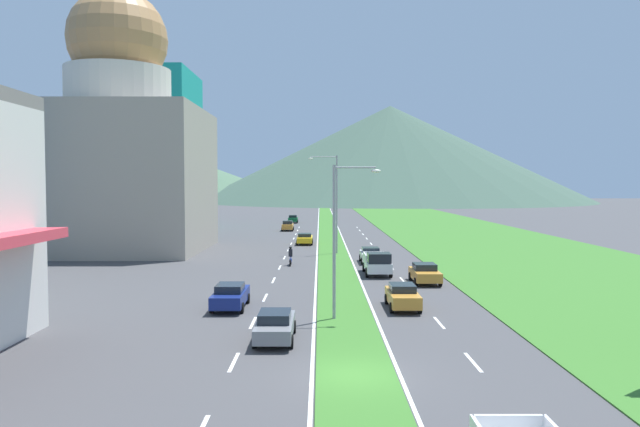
{
  "coord_description": "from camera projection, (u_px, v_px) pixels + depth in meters",
  "views": [
    {
      "loc": [
        -1.43,
        -23.33,
        7.58
      ],
      "look_at": [
        -1.12,
        52.71,
        3.87
      ],
      "focal_mm": 33.63,
      "sensor_mm": 36.0,
      "label": 1
    }
  ],
  "objects": [
    {
      "name": "ground_plane",
      "position": [
        354.0,
        376.0,
        23.68
      ],
      "size": [
        600.0,
        600.0,
        0.0
      ],
      "primitive_type": "plane",
      "color": "#424244"
    },
    {
      "name": "grass_median",
      "position": [
        328.0,
        238.0,
        83.61
      ],
      "size": [
        3.2,
        240.0,
        0.06
      ],
      "primitive_type": "cube",
      "color": "#387028",
      "rests_on": "ground_plane"
    },
    {
      "name": "grass_verge_right",
      "position": [
        475.0,
        238.0,
        83.69
      ],
      "size": [
        24.0,
        240.0,
        0.06
      ],
      "primitive_type": "cube",
      "color": "#387028",
      "rests_on": "ground_plane"
    },
    {
      "name": "lane_dash_left_3",
      "position": [
        231.0,
        362.0,
        25.48
      ],
      "size": [
        0.16,
        2.8,
        0.01
      ],
      "primitive_type": "cube",
      "color": "silver",
      "rests_on": "ground_plane"
    },
    {
      "name": "lane_dash_left_4",
      "position": [
        251.0,
        323.0,
        32.75
      ],
      "size": [
        0.16,
        2.8,
        0.01
      ],
      "primitive_type": "cube",
      "color": "silver",
      "rests_on": "ground_plane"
    },
    {
      "name": "lane_dash_left_5",
      "position": [
        263.0,
        298.0,
        40.02
      ],
      "size": [
        0.16,
        2.8,
        0.01
      ],
      "primitive_type": "cube",
      "color": "silver",
      "rests_on": "ground_plane"
    },
    {
      "name": "lane_dash_left_6",
      "position": [
        271.0,
        280.0,
        47.28
      ],
      "size": [
        0.16,
        2.8,
        0.01
      ],
      "primitive_type": "cube",
      "color": "silver",
      "rests_on": "ground_plane"
    },
    {
      "name": "lane_dash_left_7",
      "position": [
        277.0,
        267.0,
        54.55
      ],
      "size": [
        0.16,
        2.8,
        0.01
      ],
      "primitive_type": "cube",
      "color": "silver",
      "rests_on": "ground_plane"
    },
    {
      "name": "lane_dash_left_8",
      "position": [
        282.0,
        258.0,
        61.81
      ],
      "size": [
        0.16,
        2.8,
        0.01
      ],
      "primitive_type": "cube",
      "color": "silver",
      "rests_on": "ground_plane"
    },
    {
      "name": "lane_dash_left_9",
      "position": [
        286.0,
        250.0,
        69.08
      ],
      "size": [
        0.16,
        2.8,
        0.01
      ],
      "primitive_type": "cube",
      "color": "silver",
      "rests_on": "ground_plane"
    },
    {
      "name": "lane_dash_left_10",
      "position": [
        289.0,
        244.0,
        76.35
      ],
      "size": [
        0.16,
        2.8,
        0.01
      ],
      "primitive_type": "cube",
      "color": "silver",
      "rests_on": "ground_plane"
    },
    {
      "name": "lane_dash_left_11",
      "position": [
        291.0,
        239.0,
        83.61
      ],
      "size": [
        0.16,
        2.8,
        0.01
      ],
      "primitive_type": "cube",
      "color": "silver",
      "rests_on": "ground_plane"
    },
    {
      "name": "lane_dash_left_12",
      "position": [
        293.0,
        234.0,
        90.88
      ],
      "size": [
        0.16,
        2.8,
        0.01
      ],
      "primitive_type": "cube",
      "color": "silver",
      "rests_on": "ground_plane"
    },
    {
      "name": "lane_dash_left_13",
      "position": [
        295.0,
        231.0,
        98.14
      ],
      "size": [
        0.16,
        2.8,
        0.01
      ],
      "primitive_type": "cube",
      "color": "silver",
      "rests_on": "ground_plane"
    },
    {
      "name": "lane_dash_left_14",
      "position": [
        297.0,
        227.0,
        105.41
      ],
      "size": [
        0.16,
        2.8,
        0.01
      ],
      "primitive_type": "cube",
      "color": "silver",
      "rests_on": "ground_plane"
    },
    {
      "name": "lane_dash_right_3",
      "position": [
        471.0,
        362.0,
        25.52
      ],
      "size": [
        0.16,
        2.8,
        0.01
      ],
      "primitive_type": "cube",
      "color": "silver",
      "rests_on": "ground_plane"
    },
    {
      "name": "lane_dash_right_4",
      "position": [
        437.0,
        323.0,
        32.79
      ],
      "size": [
        0.16,
        2.8,
        0.01
      ],
      "primitive_type": "cube",
      "color": "silver",
      "rests_on": "ground_plane"
    },
    {
      "name": "lane_dash_right_5",
      "position": [
        415.0,
        298.0,
        40.06
      ],
      "size": [
        0.16,
        2.8,
        0.01
      ],
      "primitive_type": "cube",
      "color": "silver",
      "rests_on": "ground_plane"
    },
    {
      "name": "lane_dash_right_6",
      "position": [
        400.0,
        280.0,
        47.32
      ],
      "size": [
        0.16,
        2.8,
        0.01
      ],
      "primitive_type": "cube",
      "color": "silver",
      "rests_on": "ground_plane"
    },
    {
      "name": "lane_dash_right_7",
      "position": [
        389.0,
        267.0,
        54.59
      ],
      "size": [
        0.16,
        2.8,
        0.01
      ],
      "primitive_type": "cube",
      "color": "silver",
      "rests_on": "ground_plane"
    },
    {
      "name": "lane_dash_right_8",
      "position": [
        381.0,
        258.0,
        61.86
      ],
      "size": [
        0.16,
        2.8,
        0.01
      ],
      "primitive_type": "cube",
      "color": "silver",
      "rests_on": "ground_plane"
    },
    {
      "name": "lane_dash_right_9",
      "position": [
        374.0,
        250.0,
        69.12
      ],
      "size": [
        0.16,
        2.8,
        0.01
      ],
      "primitive_type": "cube",
      "color": "silver",
      "rests_on": "ground_plane"
    },
    {
      "name": "lane_dash_right_10",
      "position": [
        369.0,
        244.0,
        76.39
      ],
      "size": [
        0.16,
        2.8,
        0.01
      ],
      "primitive_type": "cube",
      "color": "silver",
      "rests_on": "ground_plane"
    },
    {
      "name": "lane_dash_right_11",
      "position": [
        364.0,
        239.0,
        83.65
      ],
      "size": [
        0.16,
        2.8,
        0.01
      ],
      "primitive_type": "cube",
      "color": "silver",
      "rests_on": "ground_plane"
    },
    {
      "name": "lane_dash_right_12",
      "position": [
        360.0,
        234.0,
        90.92
      ],
      "size": [
        0.16,
        2.8,
        0.01
      ],
      "primitive_type": "cube",
      "color": "silver",
      "rests_on": "ground_plane"
    },
    {
      "name": "lane_dash_right_13",
      "position": [
        357.0,
        230.0,
        98.19
      ],
      "size": [
        0.16,
        2.8,
        0.01
      ],
      "primitive_type": "cube",
      "color": "silver",
      "rests_on": "ground_plane"
    },
    {
      "name": "lane_dash_right_14",
      "position": [
        355.0,
        227.0,
        105.45
      ],
      "size": [
        0.16,
        2.8,
        0.01
      ],
      "primitive_type": "cube",
      "color": "silver",
      "rests_on": "ground_plane"
    },
    {
      "name": "edge_line_median_left",
      "position": [
        315.0,
        239.0,
        83.6
      ],
      "size": [
        0.16,
        240.0,
        0.01
      ],
      "primitive_type": "cube",
      "color": "silver",
      "rests_on": "ground_plane"
    },
    {
      "name": "edge_line_median_right",
      "position": [
        340.0,
        239.0,
        83.62
      ],
      "size": [
        0.16,
        240.0,
        0.01
      ],
      "primitive_type": "cube",
      "color": "silver",
      "rests_on": "ground_plane"
    },
    {
      "name": "domed_building",
      "position": [
        117.0,
        149.0,
        67.94
      ],
      "size": [
        19.03,
        19.03,
        29.45
      ],
      "color": "#9E9384",
      "rests_on": "ground_plane"
    },
    {
      "name": "midrise_colored",
      "position": [
        142.0,
        150.0,
        106.72
      ],
      "size": [
        17.39,
        17.39,
        27.45
      ],
      "primitive_type": "cube",
      "color": "teal",
      "rests_on": "ground_plane"
    },
    {
      "name": "hill_far_left",
      "position": [
        147.0,
        172.0,
        287.04
      ],
      "size": [
        146.56,
        146.56,
        26.57
      ],
      "primitive_type": "cone",
      "color": "#47664C",
      "rests_on": "ground_plane"
    },
    {
      "name": "hill_far_center",
      "position": [
        387.0,
        154.0,
        269.3
      ],
      "size": [
        173.15,
        173.15,
        42.74
      ],
      "primitive_type": "cone",
      "color": "#3D5647",
      "rests_on": "ground_plane"
    },
    {
      "name": "hill_far_right",
      "position": [
        419.0,
        174.0,
        321.93
      ],
      "size": [
        166.39,
        166.39,
        26.62
      ],
      "primitive_type": "cone",
      "color": "#47664C",
      "rests_on": "ground_plane"
    },
    {
      "name": "street_lamp_near",
      "position": [
        337.0,
        231.0,
        33.34
      ],
      "size": [
        2.66,
        0.33,
        8.66
      ],
      "color": "#99999E",
      "rests_on": "ground_plane"
    },
    {
      "name": "street_lamp_mid",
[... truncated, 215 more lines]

